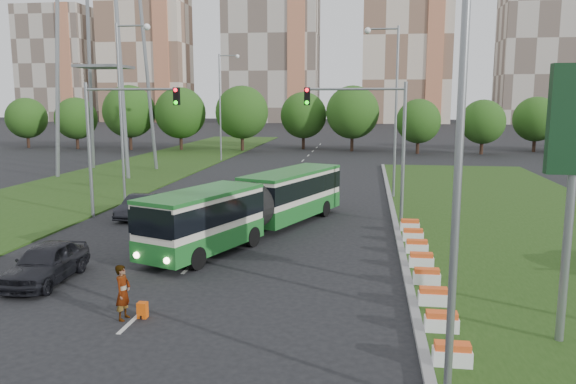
# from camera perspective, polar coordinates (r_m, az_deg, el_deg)

# --- Properties ---
(ground) EXTENTS (360.00, 360.00, 0.00)m
(ground) POSITION_cam_1_polar(r_m,az_deg,el_deg) (23.78, -2.91, -7.83)
(ground) COLOR black
(ground) RESTS_ON ground
(grass_median) EXTENTS (14.00, 60.00, 0.15)m
(grass_median) POSITION_cam_1_polar(r_m,az_deg,el_deg) (32.25, 23.43, -3.85)
(grass_median) COLOR #203F12
(grass_median) RESTS_ON ground
(median_kerb) EXTENTS (0.30, 60.00, 0.18)m
(median_kerb) POSITION_cam_1_polar(r_m,az_deg,el_deg) (31.12, 10.98, -3.67)
(median_kerb) COLOR gray
(median_kerb) RESTS_ON ground
(left_verge) EXTENTS (12.00, 110.00, 0.10)m
(left_verge) POSITION_cam_1_polar(r_m,az_deg,el_deg) (52.77, -17.10, 1.39)
(left_verge) COLOR #203F12
(left_verge) RESTS_ON ground
(lane_markings) EXTENTS (0.20, 100.00, 0.01)m
(lane_markings) POSITION_cam_1_polar(r_m,az_deg,el_deg) (43.50, -1.80, 0.10)
(lane_markings) COLOR #BBBBB4
(lane_markings) RESTS_ON ground
(flower_planters) EXTENTS (1.10, 15.90, 0.60)m
(flower_planters) POSITION_cam_1_polar(r_m,az_deg,el_deg) (23.07, 13.64, -7.46)
(flower_planters) COLOR white
(flower_planters) RESTS_ON grass_median
(traffic_mast_median) EXTENTS (5.76, 0.32, 8.00)m
(traffic_mast_median) POSITION_cam_1_polar(r_m,az_deg,el_deg) (32.33, 8.83, 6.31)
(traffic_mast_median) COLOR gray
(traffic_mast_median) RESTS_ON ground
(traffic_mast_left) EXTENTS (5.76, 0.32, 8.00)m
(traffic_mast_left) POSITION_cam_1_polar(r_m,az_deg,el_deg) (34.63, -17.26, 6.20)
(traffic_mast_left) COLOR gray
(traffic_mast_left) RESTS_ON ground
(street_lamps) EXTENTS (36.00, 60.00, 12.00)m
(street_lamps) POSITION_cam_1_polar(r_m,az_deg,el_deg) (33.13, -4.83, 7.58)
(street_lamps) COLOR gray
(street_lamps) RESTS_ON ground
(tree_line) EXTENTS (120.00, 8.00, 9.00)m
(tree_line) POSITION_cam_1_polar(r_m,az_deg,el_deg) (77.53, 12.33, 7.33)
(tree_line) COLOR #265316
(tree_line) RESTS_ON ground
(apartment_tower_west) EXTENTS (26.00, 15.00, 48.00)m
(apartment_tower_west) POSITION_cam_1_polar(r_m,az_deg,el_deg) (186.50, -14.27, 14.37)
(apartment_tower_west) COLOR beige
(apartment_tower_west) RESTS_ON ground
(apartment_tower_cwest) EXTENTS (28.00, 15.00, 52.00)m
(apartment_tower_cwest) POSITION_cam_1_polar(r_m,az_deg,el_deg) (175.79, -1.67, 15.62)
(apartment_tower_cwest) COLOR beige
(apartment_tower_cwest) RESTS_ON ground
(apartment_tower_ceast) EXTENTS (25.00, 15.00, 50.00)m
(apartment_tower_ceast) POSITION_cam_1_polar(r_m,az_deg,el_deg) (173.54, 11.95, 15.17)
(apartment_tower_ceast) COLOR beige
(apartment_tower_ceast) RESTS_ON ground
(apartment_tower_east) EXTENTS (27.00, 15.00, 47.00)m
(apartment_tower_east) POSITION_cam_1_polar(r_m,az_deg,el_deg) (180.32, 25.10, 13.80)
(apartment_tower_east) COLOR beige
(apartment_tower_east) RESTS_ON ground
(midrise_west) EXTENTS (22.00, 14.00, 36.00)m
(midrise_west) POSITION_cam_1_polar(r_m,az_deg,el_deg) (199.19, -22.39, 11.89)
(midrise_west) COLOR beige
(midrise_west) RESTS_ON ground
(articulated_bus) EXTENTS (2.45, 15.70, 2.59)m
(articulated_bus) POSITION_cam_1_polar(r_m,az_deg,el_deg) (29.39, -3.70, -1.31)
(articulated_bus) COLOR beige
(articulated_bus) RESTS_ON ground
(car_left_near) EXTENTS (2.00, 4.59, 1.54)m
(car_left_near) POSITION_cam_1_polar(r_m,az_deg,el_deg) (23.89, -23.38, -6.60)
(car_left_near) COLOR black
(car_left_near) RESTS_ON ground
(car_left_far) EXTENTS (1.66, 4.22, 1.37)m
(car_left_far) POSITION_cam_1_polar(r_m,az_deg,el_deg) (34.86, -14.84, -1.41)
(car_left_far) COLOR black
(car_left_far) RESTS_ON ground
(pedestrian) EXTENTS (0.48, 0.69, 1.82)m
(pedestrian) POSITION_cam_1_polar(r_m,az_deg,el_deg) (19.08, -16.41, -9.75)
(pedestrian) COLOR gray
(pedestrian) RESTS_ON ground
(shopping_trolley) EXTENTS (0.31, 0.32, 0.52)m
(shopping_trolley) POSITION_cam_1_polar(r_m,az_deg,el_deg) (19.25, -14.56, -11.54)
(shopping_trolley) COLOR #E0510B
(shopping_trolley) RESTS_ON ground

